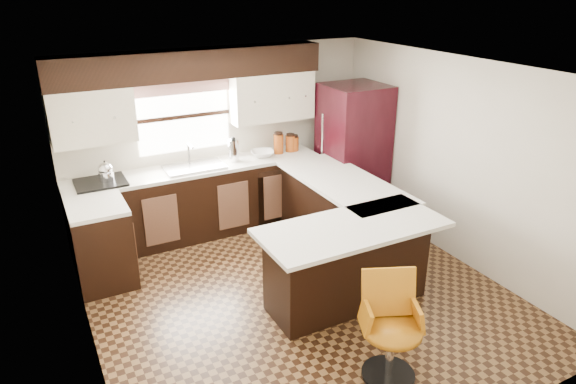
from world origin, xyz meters
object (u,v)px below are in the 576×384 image
peninsula_long (339,218)px  refrigerator (353,152)px  peninsula_return (347,265)px  bar_chair (392,331)px

peninsula_long → refrigerator: refrigerator is taller
peninsula_return → bar_chair: (-0.29, -1.10, 0.02)m
refrigerator → bar_chair: refrigerator is taller
peninsula_return → bar_chair: size_ratio=1.75×
peninsula_long → bar_chair: bearing=-111.4°
peninsula_long → peninsula_return: size_ratio=1.18×
refrigerator → bar_chair: bearing=-118.4°
refrigerator → bar_chair: size_ratio=1.99×
peninsula_return → refrigerator: refrigerator is taller
peninsula_return → peninsula_long: bearing=61.7°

